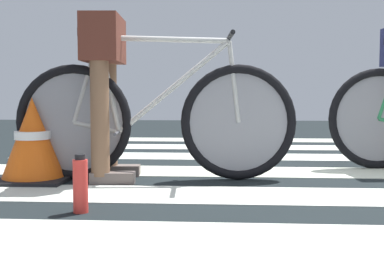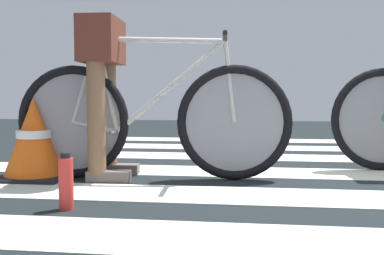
{
  "view_description": "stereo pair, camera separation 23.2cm",
  "coord_description": "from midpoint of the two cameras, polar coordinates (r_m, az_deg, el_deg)",
  "views": [
    {
      "loc": [
        -0.69,
        -2.74,
        0.55
      ],
      "look_at": [
        -0.89,
        0.52,
        0.32
      ],
      "focal_mm": 44.22,
      "sensor_mm": 36.0,
      "label": 1
    },
    {
      "loc": [
        -0.46,
        -2.74,
        0.55
      ],
      "look_at": [
        -0.89,
        0.52,
        0.32
      ],
      "focal_mm": 44.22,
      "sensor_mm": 36.0,
      "label": 2
    }
  ],
  "objects": [
    {
      "name": "ground",
      "position": [
        2.85,
        19.21,
        -7.2
      ],
      "size": [
        18.0,
        14.0,
        0.02
      ],
      "color": "black"
    },
    {
      "name": "crosswalk_markings",
      "position": [
        2.96,
        19.08,
        -6.54
      ],
      "size": [
        5.43,
        5.74,
        0.0
      ],
      "color": "beige",
      "rests_on": "ground"
    },
    {
      "name": "cyclist_1_of_2",
      "position": [
        3.0,
        -8.59,
        6.24
      ],
      "size": [
        0.33,
        0.42,
        1.01
      ],
      "rotation": [
        0.0,
        0.0,
        0.06
      ],
      "color": "brown",
      "rests_on": "ground"
    },
    {
      "name": "bicycle_1_of_2",
      "position": [
        2.95,
        -2.63,
        1.15
      ],
      "size": [
        1.74,
        0.52,
        0.93
      ],
      "rotation": [
        0.0,
        0.0,
        0.06
      ],
      "color": "black",
      "rests_on": "ground"
    },
    {
      "name": "traffic_cone",
      "position": [
        3.11,
        -16.62,
        -1.5
      ],
      "size": [
        0.45,
        0.45,
        0.51
      ],
      "color": "black",
      "rests_on": "ground"
    },
    {
      "name": "water_bottle",
      "position": [
        2.23,
        -12.19,
        -6.57
      ],
      "size": [
        0.07,
        0.07,
        0.26
      ],
      "color": "red",
      "rests_on": "ground"
    }
  ]
}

